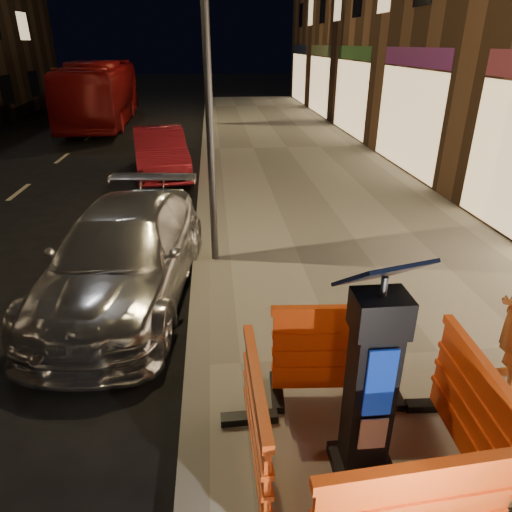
{
  "coord_description": "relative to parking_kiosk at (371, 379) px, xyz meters",
  "views": [
    {
      "loc": [
        0.3,
        -4.44,
        3.66
      ],
      "look_at": [
        0.8,
        1.0,
        1.1
      ],
      "focal_mm": 32.0,
      "sensor_mm": 36.0,
      "label": 1
    }
  ],
  "objects": [
    {
      "name": "ground_plane",
      "position": [
        -1.52,
        1.57,
        -1.15
      ],
      "size": [
        120.0,
        120.0,
        0.0
      ],
      "primitive_type": "plane",
      "color": "black",
      "rests_on": "ground"
    },
    {
      "name": "sidewalk",
      "position": [
        1.48,
        1.57,
        -1.08
      ],
      "size": [
        6.0,
        60.0,
        0.15
      ],
      "primitive_type": "cube",
      "color": "gray",
      "rests_on": "ground"
    },
    {
      "name": "kerb",
      "position": [
        -1.52,
        1.57,
        -1.08
      ],
      "size": [
        0.3,
        60.0,
        0.15
      ],
      "primitive_type": "cube",
      "color": "slate",
      "rests_on": "ground"
    },
    {
      "name": "parking_kiosk",
      "position": [
        0.0,
        0.0,
        0.0
      ],
      "size": [
        0.64,
        0.64,
        2.01
      ],
      "primitive_type": "cube",
      "rotation": [
        0.0,
        0.0,
        -0.01
      ],
      "color": "black",
      "rests_on": "sidewalk"
    },
    {
      "name": "barrier_back",
      "position": [
        0.0,
        0.95,
        -0.44
      ],
      "size": [
        1.47,
        0.69,
        1.12
      ],
      "primitive_type": "cube",
      "rotation": [
        0.0,
        0.0,
        -0.07
      ],
      "color": "#EE4B12",
      "rests_on": "sidewalk"
    },
    {
      "name": "barrier_kerbside",
      "position": [
        -0.95,
        0.0,
        -0.44
      ],
      "size": [
        0.62,
        1.45,
        1.12
      ],
      "primitive_type": "cube",
      "rotation": [
        0.0,
        0.0,
        1.59
      ],
      "color": "#EE4B12",
      "rests_on": "sidewalk"
    },
    {
      "name": "barrier_bldgside",
      "position": [
        0.95,
        0.0,
        -0.44
      ],
      "size": [
        0.66,
        1.46,
        1.12
      ],
      "primitive_type": "cube",
      "rotation": [
        0.0,
        0.0,
        1.52
      ],
      "color": "#EE4B12",
      "rests_on": "sidewalk"
    },
    {
      "name": "car_silver",
      "position": [
        -2.65,
        3.66,
        -1.15
      ],
      "size": [
        2.46,
        5.02,
        1.41
      ],
      "primitive_type": "imported",
      "rotation": [
        0.0,
        0.0,
        -0.1
      ],
      "color": "silver",
      "rests_on": "ground"
    },
    {
      "name": "car_red",
      "position": [
        -2.82,
        11.06,
        -1.15
      ],
      "size": [
        2.11,
        4.35,
        1.37
      ],
      "primitive_type": "imported",
      "rotation": [
        0.0,
        0.0,
        0.16
      ],
      "color": "#A41A29",
      "rests_on": "ground"
    },
    {
      "name": "bus_doubledecker",
      "position": [
        -6.55,
        21.08,
        -1.15
      ],
      "size": [
        2.97,
        10.5,
        2.89
      ],
      "primitive_type": "imported",
      "rotation": [
        0.0,
        0.0,
        0.05
      ],
      "color": "maroon",
      "rests_on": "ground"
    },
    {
      "name": "street_lamp_mid",
      "position": [
        -1.27,
        4.57,
        2.0
      ],
      "size": [
        0.12,
        0.12,
        6.0
      ],
      "primitive_type": "cylinder",
      "color": "#3F3F44",
      "rests_on": "sidewalk"
    },
    {
      "name": "street_lamp_far",
      "position": [
        -1.27,
        19.57,
        2.0
      ],
      "size": [
        0.12,
        0.12,
        6.0
      ],
      "primitive_type": "cylinder",
      "color": "#3F3F44",
      "rests_on": "sidewalk"
    }
  ]
}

